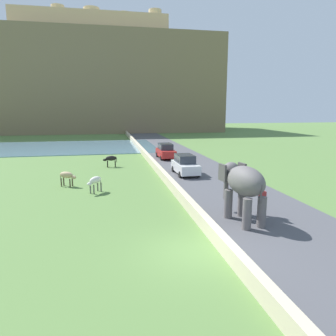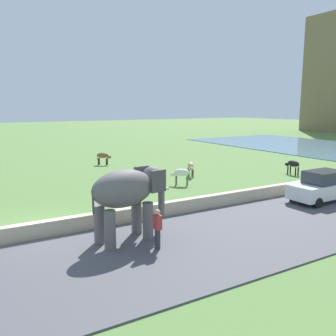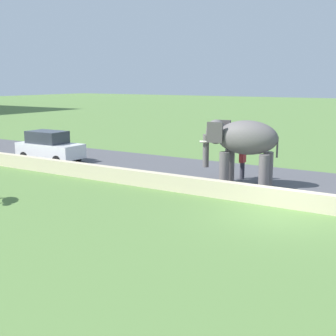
% 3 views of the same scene
% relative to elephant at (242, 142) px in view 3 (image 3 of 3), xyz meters
% --- Properties ---
extents(ground_plane, '(220.00, 220.00, 0.00)m').
position_rel_elephant_xyz_m(ground_plane, '(-3.39, -2.91, -2.04)').
color(ground_plane, '#567A3D').
extents(road_surface, '(7.00, 120.00, 0.06)m').
position_rel_elephant_xyz_m(road_surface, '(1.61, 17.09, -2.01)').
color(road_surface, '#4C4C51').
rests_on(road_surface, ground).
extents(elephant, '(1.77, 3.56, 2.99)m').
position_rel_elephant_xyz_m(elephant, '(0.00, 0.00, 0.00)').
color(elephant, '#605B5B').
rests_on(elephant, ground).
extents(person_beside_elephant, '(0.36, 0.22, 1.63)m').
position_rel_elephant_xyz_m(person_beside_elephant, '(1.43, 0.55, -1.16)').
color(person_beside_elephant, '#33333D').
rests_on(person_beside_elephant, ground).
extents(car_white, '(1.85, 4.03, 1.80)m').
position_rel_elephant_xyz_m(car_white, '(0.03, 12.01, -1.14)').
color(car_white, white).
rests_on(car_white, ground).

